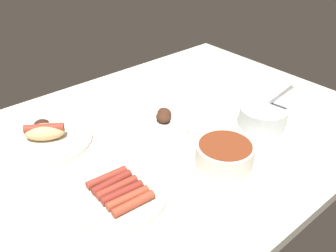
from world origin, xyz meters
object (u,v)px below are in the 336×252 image
object	(u,v)px
plate_sausages	(120,193)
bowl_chili	(223,154)
plate_hotdog_assembled	(46,136)
bowl_coleslaw	(263,116)
plate_grilled_meat	(159,120)

from	to	relation	value
plate_sausages	bowl_chili	distance (cm)	27.99
plate_hotdog_assembled	bowl_chili	size ratio (longest dim) A/B	1.69
bowl_coleslaw	bowl_chili	xyz separation A→B (cm)	(-22.57, -4.79, -0.27)
plate_grilled_meat	bowl_chili	xyz separation A→B (cm)	(0.04, -25.68, 2.07)
plate_hotdog_assembled	plate_grilled_meat	xyz separation A→B (cm)	(30.01, -13.37, -0.62)
bowl_coleslaw	plate_grilled_meat	xyz separation A→B (cm)	(-22.61, 20.89, -2.35)
bowl_coleslaw	bowl_chili	world-z (taller)	bowl_coleslaw
bowl_coleslaw	bowl_chili	bearing A→B (deg)	-168.01
bowl_coleslaw	plate_sausages	distance (cm)	49.70
plate_hotdog_assembled	plate_sausages	bearing A→B (deg)	-84.63
bowl_coleslaw	bowl_chili	distance (cm)	23.07
bowl_coleslaw	plate_grilled_meat	size ratio (longest dim) A/B	0.72
plate_sausages	plate_grilled_meat	bearing A→B (deg)	34.75
plate_hotdog_assembled	plate_sausages	xyz separation A→B (cm)	(3.02, -32.09, -0.55)
plate_grilled_meat	bowl_coleslaw	bearing A→B (deg)	-42.73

